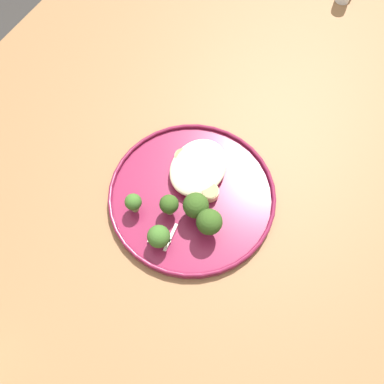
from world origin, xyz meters
TOP-DOWN VIEW (x-y plane):
  - ground at (0.00, 0.00)m, footprint 6.00×6.00m
  - wooden_dining_table at (0.00, 0.00)m, footprint 1.40×1.00m
  - dinner_plate at (0.02, 0.05)m, footprint 0.29×0.29m
  - noodle_bed at (-0.02, 0.03)m, footprint 0.12×0.09m
  - seared_scallop_tilted_round at (-0.04, 0.04)m, footprint 0.03×0.03m
  - seared_scallop_rear_pale at (-0.01, 0.05)m, footprint 0.04×0.04m
  - seared_scallop_left_edge at (-0.03, -0.00)m, footprint 0.03×0.03m
  - seared_scallop_large_seared at (0.01, 0.07)m, footprint 0.03×0.03m
  - broccoli_floret_near_rim at (0.07, 0.10)m, footprint 0.04×0.04m
  - broccoli_floret_left_leaning at (0.09, -0.03)m, footprint 0.03×0.03m
  - broccoli_floret_small_sprig at (0.07, 0.03)m, footprint 0.03×0.03m
  - broccoli_floret_beside_noodles at (0.05, 0.07)m, footprint 0.04×0.04m
  - broccoli_floret_right_tilted at (0.12, 0.04)m, footprint 0.04×0.04m
  - onion_sliver_long_sliver at (0.12, 0.04)m, footprint 0.02×0.04m
  - onion_sliver_curled_piece at (0.02, 0.04)m, footprint 0.03×0.02m
  - onion_sliver_pale_crescent at (0.11, 0.05)m, footprint 0.05×0.01m

SIDE VIEW (x-z plane):
  - ground at x=0.00m, z-range 0.00..0.00m
  - wooden_dining_table at x=0.00m, z-range 0.29..1.03m
  - dinner_plate at x=0.02m, z-range 0.74..0.76m
  - onion_sliver_long_sliver at x=0.12m, z-range 0.75..0.76m
  - onion_sliver_curled_piece at x=0.02m, z-range 0.75..0.76m
  - onion_sliver_pale_crescent at x=0.11m, z-range 0.75..0.76m
  - seared_scallop_rear_pale at x=-0.01m, z-range 0.75..0.77m
  - seared_scallop_tilted_round at x=-0.04m, z-range 0.75..0.77m
  - seared_scallop_large_seared at x=0.01m, z-range 0.75..0.77m
  - seared_scallop_left_edge at x=-0.03m, z-range 0.75..0.77m
  - noodle_bed at x=-0.02m, z-range 0.75..0.78m
  - broccoli_floret_left_leaning at x=0.09m, z-range 0.75..0.80m
  - broccoli_floret_right_tilted at x=0.12m, z-range 0.75..0.80m
  - broccoli_floret_small_sprig at x=0.07m, z-range 0.76..0.80m
  - broccoli_floret_beside_noodles at x=0.05m, z-range 0.76..0.81m
  - broccoli_floret_near_rim at x=0.07m, z-range 0.76..0.82m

